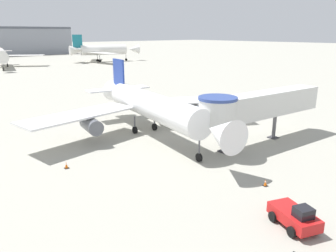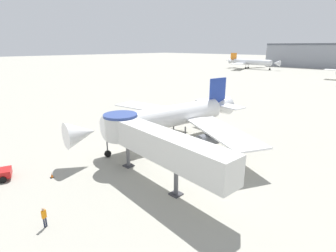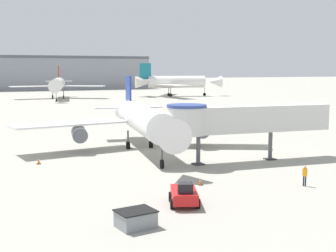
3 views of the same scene
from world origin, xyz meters
name	(u,v)px [view 1 (image 1 of 3)]	position (x,y,z in m)	size (l,w,h in m)	color
ground_plane	(154,135)	(0.00, 0.00, 0.00)	(800.00, 800.00, 0.00)	#9E9B8E
main_airplane	(150,106)	(-0.33, 0.30, 3.81)	(31.41, 28.33, 8.97)	white
jet_bridge	(255,106)	(6.76, -10.18, 4.64)	(18.53, 4.64, 6.32)	silver
pushback_tug_red	(295,216)	(-5.35, -22.47, 0.80)	(2.92, 3.93, 1.84)	red
traffic_cone_port_wing	(66,165)	(-13.08, -2.99, 0.33)	(0.42, 0.42, 0.69)	black
traffic_cone_near_nose	(265,183)	(-1.53, -17.64, 0.30)	(0.37, 0.37, 0.62)	black
background_jet_red_tail	(1,55)	(7.58, 103.09, 4.82)	(30.85, 33.15, 10.99)	white
background_jet_teal_tail	(102,50)	(49.38, 101.99, 5.16)	(31.77, 35.22, 11.84)	white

